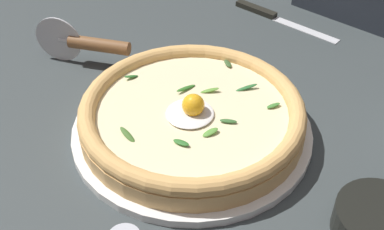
{
  "coord_description": "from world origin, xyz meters",
  "views": [
    {
      "loc": [
        -0.35,
        -0.32,
        0.46
      ],
      "look_at": [
        0.03,
        0.03,
        0.03
      ],
      "focal_mm": 45.92,
      "sensor_mm": 36.0,
      "label": 1
    }
  ],
  "objects_px": {
    "pizza_cutter": "(87,43)",
    "side_bowl": "(379,222)",
    "pizza": "(192,114)",
    "table_knife": "(270,15)"
  },
  "relations": [
    {
      "from": "pizza_cutter",
      "to": "side_bowl",
      "type": "bearing_deg",
      "value": -89.39
    },
    {
      "from": "pizza",
      "to": "side_bowl",
      "type": "bearing_deg",
      "value": -86.41
    },
    {
      "from": "pizza",
      "to": "table_knife",
      "type": "distance_m",
      "value": 0.37
    },
    {
      "from": "pizza",
      "to": "pizza_cutter",
      "type": "distance_m",
      "value": 0.24
    },
    {
      "from": "pizza",
      "to": "table_knife",
      "type": "bearing_deg",
      "value": 18.43
    },
    {
      "from": "side_bowl",
      "to": "pizza",
      "type": "bearing_deg",
      "value": 93.59
    },
    {
      "from": "side_bowl",
      "to": "pizza_cutter",
      "type": "relative_size",
      "value": 0.69
    },
    {
      "from": "pizza_cutter",
      "to": "table_knife",
      "type": "xyz_separation_m",
      "value": [
        0.34,
        -0.13,
        -0.04
      ]
    },
    {
      "from": "side_bowl",
      "to": "table_knife",
      "type": "bearing_deg",
      "value": 49.32
    },
    {
      "from": "pizza_cutter",
      "to": "table_knife",
      "type": "distance_m",
      "value": 0.36
    }
  ]
}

